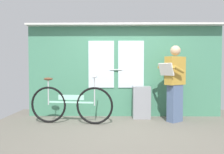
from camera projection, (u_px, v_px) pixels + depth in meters
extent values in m
cube|color=#666056|center=(128.00, 133.00, 3.71)|extent=(5.55, 4.17, 0.04)
cube|color=#427F60|center=(124.00, 72.00, 4.95)|extent=(4.55, 0.08, 2.13)
cube|color=silver|center=(101.00, 64.00, 4.90)|extent=(0.60, 0.02, 1.10)
cube|color=silver|center=(131.00, 64.00, 4.89)|extent=(0.60, 0.02, 1.10)
cylinder|color=#B2B2B7|center=(116.00, 70.00, 4.88)|extent=(0.28, 0.02, 0.02)
cube|color=silver|center=(125.00, 25.00, 4.81)|extent=(4.55, 0.28, 0.04)
torus|color=black|center=(95.00, 106.00, 4.21)|extent=(0.76, 0.13, 0.76)
torus|color=black|center=(48.00, 105.00, 4.33)|extent=(0.76, 0.13, 0.76)
cube|color=#9EDBC6|center=(71.00, 102.00, 4.27)|extent=(0.93, 0.13, 0.03)
cube|color=#9EDBC6|center=(71.00, 97.00, 4.27)|extent=(0.54, 0.09, 0.10)
cylinder|color=#B7B7BC|center=(48.00, 92.00, 4.32)|extent=(0.02, 0.02, 0.54)
ellipsoid|color=brown|center=(48.00, 79.00, 4.31)|extent=(0.21, 0.11, 0.06)
cylinder|color=#B7B7BC|center=(95.00, 91.00, 4.20)|extent=(0.02, 0.02, 0.58)
cylinder|color=#B7B7BC|center=(94.00, 77.00, 4.19)|extent=(0.07, 0.44, 0.02)
cube|color=slate|center=(175.00, 103.00, 4.42)|extent=(0.36, 0.32, 0.79)
cube|color=#B78C33|center=(175.00, 71.00, 4.40)|extent=(0.48, 0.42, 0.59)
sphere|color=tan|center=(175.00, 51.00, 4.38)|extent=(0.21, 0.21, 0.21)
cube|color=silver|center=(166.00, 69.00, 4.24)|extent=(0.28, 0.34, 0.26)
cylinder|color=#B78C33|center=(179.00, 69.00, 4.15)|extent=(0.29, 0.23, 0.17)
cylinder|color=#B78C33|center=(163.00, 69.00, 4.49)|extent=(0.29, 0.23, 0.17)
cube|color=gray|center=(141.00, 102.00, 4.75)|extent=(0.39, 0.28, 0.73)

